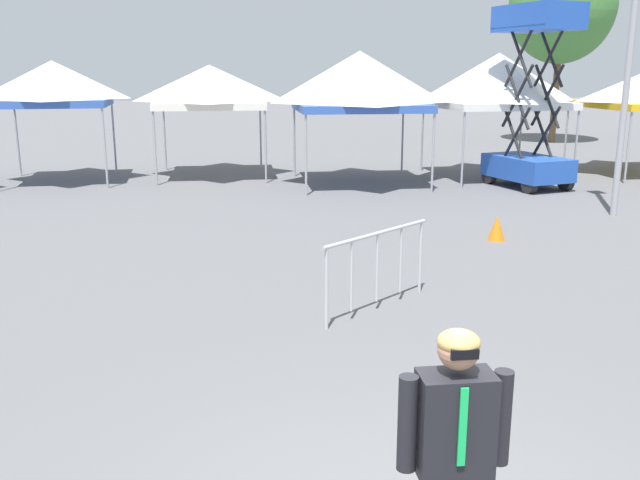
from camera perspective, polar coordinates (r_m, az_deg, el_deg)
canopy_tent_far_left at (r=20.97m, az=-21.14°, el=11.94°), size 2.98×2.98×3.36m
canopy_tent_center at (r=20.93m, az=-9.06°, el=12.39°), size 3.33×3.33×3.26m
canopy_tent_right_of_center at (r=19.25m, az=3.28°, el=12.97°), size 3.63×3.63×3.61m
canopy_tent_left_of_center at (r=21.08m, az=14.47°, el=12.61°), size 3.52×3.52×3.59m
scissor_lift at (r=19.59m, az=16.89°, el=8.21°), size 1.87×2.55×4.75m
person_foreground at (r=4.14m, az=10.92°, el=-16.91°), size 0.65×0.27×1.78m
tree_behind_tents_center at (r=32.32m, az=19.37°, el=17.82°), size 4.40×4.40×8.18m
crowd_barrier_by_lift at (r=9.13m, az=4.76°, el=-1.26°), size 1.71×1.31×1.08m
traffic_cone_lot_center at (r=13.39m, az=14.38°, el=0.97°), size 0.32×0.32×0.47m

